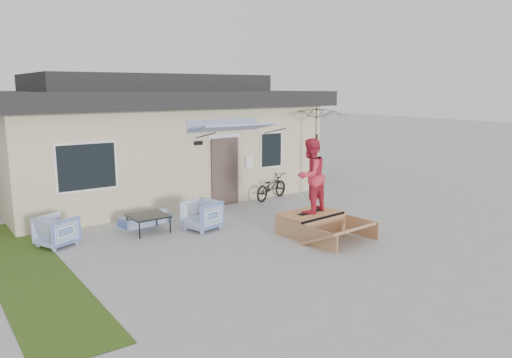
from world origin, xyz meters
TOP-DOWN VIEW (x-y plane):
  - ground at (0.00, 0.00)m, footprint 90.00×90.00m
  - grass_strip at (-5.20, 2.00)m, footprint 1.40×8.00m
  - house at (0.00, 7.99)m, footprint 10.80×8.49m
  - loveseat at (-1.95, 3.77)m, footprint 1.41×0.62m
  - armchair_left at (-4.32, 3.27)m, footprint 0.96×0.98m
  - armchair_right at (-0.94, 2.48)m, footprint 0.94×0.98m
  - coffee_table at (-2.15, 3.07)m, footprint 0.91×0.91m
  - bicycle at (2.64, 4.22)m, footprint 1.71×1.05m
  - patio_umbrella at (4.12, 3.69)m, footprint 2.26×2.15m
  - skate_ramp at (1.18, 0.64)m, footprint 1.68×2.13m
  - skateboard at (1.18, 0.69)m, footprint 0.84×0.35m
  - skater at (1.18, 0.69)m, footprint 1.06×0.91m

SIDE VIEW (x-z plane):
  - ground at x=0.00m, z-range 0.00..0.00m
  - grass_strip at x=-5.20m, z-range 0.00..0.01m
  - coffee_table at x=-2.15m, z-range 0.00..0.45m
  - skate_ramp at x=1.18m, z-range 0.00..0.50m
  - loveseat at x=-1.95m, z-range 0.00..0.53m
  - armchair_left at x=-4.32m, z-range 0.00..0.79m
  - armchair_right at x=-0.94m, z-range 0.00..0.84m
  - bicycle at x=2.64m, z-range 0.00..1.03m
  - skateboard at x=1.18m, z-range 0.50..0.55m
  - skater at x=1.18m, z-range 0.55..2.43m
  - patio_umbrella at x=4.12m, z-range 0.65..2.85m
  - house at x=0.00m, z-range -0.11..3.99m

